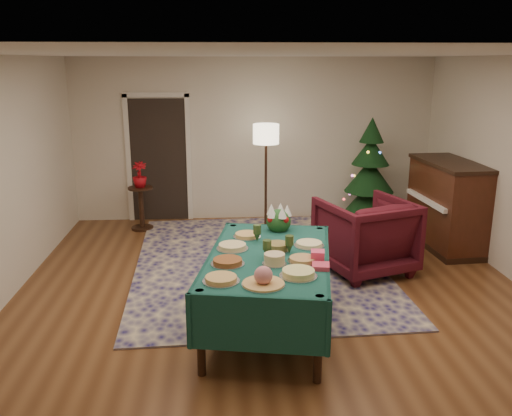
{
  "coord_description": "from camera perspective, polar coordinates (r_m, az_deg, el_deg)",
  "views": [
    {
      "loc": [
        -0.59,
        -5.54,
        2.64
      ],
      "look_at": [
        -0.18,
        0.42,
        1.01
      ],
      "focal_mm": 38.0,
      "sensor_mm": 36.0,
      "label": 1
    }
  ],
  "objects": [
    {
      "name": "side_table",
      "position": [
        8.87,
        -11.97,
        -0.09
      ],
      "size": [
        0.39,
        0.39,
        0.7
      ],
      "color": "black",
      "rests_on": "ground"
    },
    {
      "name": "platter_2",
      "position": [
        4.82,
        4.48,
        -6.88
      ],
      "size": [
        0.34,
        0.34,
        0.07
      ],
      "color": "silver",
      "rests_on": "buffet_table"
    },
    {
      "name": "potted_plant",
      "position": [
        8.76,
        -12.14,
        2.88
      ],
      "size": [
        0.23,
        0.4,
        0.23
      ],
      "primitive_type": "imported",
      "color": "#A90C14",
      "rests_on": "side_table"
    },
    {
      "name": "buffet_table",
      "position": [
        5.4,
        1.35,
        -6.47
      ],
      "size": [
        1.54,
        2.22,
        0.79
      ],
      "color": "black",
      "rests_on": "ground"
    },
    {
      "name": "platter_9",
      "position": [
        5.85,
        -0.95,
        -2.9
      ],
      "size": [
        0.3,
        0.3,
        0.04
      ],
      "color": "silver",
      "rests_on": "buffet_table"
    },
    {
      "name": "armchair",
      "position": [
        7.03,
        11.44,
        -2.48
      ],
      "size": [
        1.29,
        1.25,
        1.06
      ],
      "primitive_type": "imported",
      "rotation": [
        0.0,
        0.0,
        3.48
      ],
      "color": "#450E18",
      "rests_on": "ground"
    },
    {
      "name": "room_shell",
      "position": [
        5.72,
        2.1,
        2.26
      ],
      "size": [
        7.0,
        7.0,
        7.0
      ],
      "color": "#593319",
      "rests_on": "ground"
    },
    {
      "name": "napkin_stack",
      "position": [
        5.02,
        6.83,
        -6.11
      ],
      "size": [
        0.18,
        0.18,
        0.04
      ],
      "primitive_type": "cube",
      "rotation": [
        0.0,
        0.0,
        -0.18
      ],
      "color": "#D73B56",
      "rests_on": "buffet_table"
    },
    {
      "name": "goblet_1",
      "position": [
        5.35,
        3.53,
        -3.81
      ],
      "size": [
        0.08,
        0.08,
        0.19
      ],
      "color": "#2D471E",
      "rests_on": "buffet_table"
    },
    {
      "name": "christmas_tree",
      "position": [
        8.97,
        11.85,
        3.12
      ],
      "size": [
        1.04,
        1.04,
        1.78
      ],
      "color": "black",
      "rests_on": "ground"
    },
    {
      "name": "doorway",
      "position": [
        9.21,
        -10.21,
        5.39
      ],
      "size": [
        1.08,
        0.04,
        2.16
      ],
      "color": "black",
      "rests_on": "ground"
    },
    {
      "name": "platter_6",
      "position": [
        5.48,
        -2.5,
        -4.1
      ],
      "size": [
        0.32,
        0.32,
        0.06
      ],
      "color": "silver",
      "rests_on": "buffet_table"
    },
    {
      "name": "centerpiece",
      "position": [
        6.05,
        2.4,
        -1.1
      ],
      "size": [
        0.29,
        0.29,
        0.33
      ],
      "color": "#1E4C1E",
      "rests_on": "buffet_table"
    },
    {
      "name": "goblet_0",
      "position": [
        5.68,
        0.12,
        -2.62
      ],
      "size": [
        0.08,
        0.08,
        0.19
      ],
      "color": "#2D471E",
      "rests_on": "buffet_table"
    },
    {
      "name": "platter_3",
      "position": [
        5.08,
        -3.01,
        -5.69
      ],
      "size": [
        0.32,
        0.32,
        0.06
      ],
      "color": "silver",
      "rests_on": "buffet_table"
    },
    {
      "name": "rug",
      "position": [
        7.31,
        0.14,
        -5.79
      ],
      "size": [
        3.37,
        4.33,
        0.02
      ],
      "primitive_type": "cube",
      "rotation": [
        0.0,
        0.0,
        0.04
      ],
      "color": "#191551",
      "rests_on": "ground"
    },
    {
      "name": "gift_box",
      "position": [
        5.18,
        6.51,
        -5.06
      ],
      "size": [
        0.15,
        0.15,
        0.11
      ],
      "primitive_type": "cube",
      "rotation": [
        0.0,
        0.0,
        -0.18
      ],
      "color": "#F1426C",
      "rests_on": "buffet_table"
    },
    {
      "name": "platter_5",
      "position": [
        5.17,
        4.91,
        -5.44
      ],
      "size": [
        0.29,
        0.29,
        0.04
      ],
      "color": "silver",
      "rests_on": "buffet_table"
    },
    {
      "name": "floor_lamp",
      "position": [
        8.54,
        1.06,
        7.13
      ],
      "size": [
        0.41,
        0.41,
        1.68
      ],
      "color": "#A57F3F",
      "rests_on": "ground"
    },
    {
      "name": "goblet_2",
      "position": [
        5.21,
        1.17,
        -4.31
      ],
      "size": [
        0.08,
        0.08,
        0.19
      ],
      "color": "#2D471E",
      "rests_on": "buffet_table"
    },
    {
      "name": "piano",
      "position": [
        8.26,
        19.48,
        0.23
      ],
      "size": [
        0.77,
        1.5,
        1.26
      ],
      "color": "black",
      "rests_on": "ground"
    },
    {
      "name": "platter_7",
      "position": [
        5.45,
        2.27,
        -4.11
      ],
      "size": [
        0.26,
        0.26,
        0.08
      ],
      "color": "silver",
      "rests_on": "buffet_table"
    },
    {
      "name": "platter_4",
      "position": [
        5.07,
        1.95,
        -5.43
      ],
      "size": [
        0.23,
        0.23,
        0.11
      ],
      "color": "silver",
      "rests_on": "buffet_table"
    },
    {
      "name": "platter_1",
      "position": [
        4.61,
        0.78,
        -7.39
      ],
      "size": [
        0.37,
        0.37,
        0.17
      ],
      "color": "silver",
      "rests_on": "buffet_table"
    },
    {
      "name": "platter_0",
      "position": [
        4.71,
        -3.7,
        -7.49
      ],
      "size": [
        0.32,
        0.32,
        0.05
      ],
      "color": "silver",
      "rests_on": "buffet_table"
    },
    {
      "name": "platter_8",
      "position": [
        5.59,
        5.61,
        -3.83
      ],
      "size": [
        0.31,
        0.31,
        0.04
      ],
      "color": "silver",
      "rests_on": "buffet_table"
    }
  ]
}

